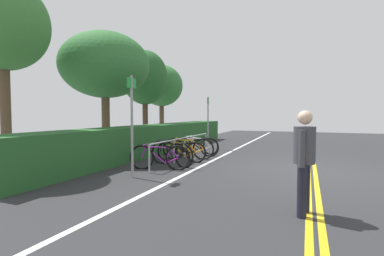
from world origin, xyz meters
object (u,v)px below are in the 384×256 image
object	(u,v)px
bike_rack	(184,143)
tree_far_right	(145,78)
bicycle_3	(188,149)
tree_extra	(162,86)
bicycle_5	(198,145)
pedestrian	(304,156)
sign_post_far	(208,118)
tree_near_left	(3,25)
bicycle_1	(171,153)
sign_post_near	(132,117)
bicycle_0	(160,157)
bicycle_2	(181,151)
bicycle_4	(196,147)
tree_mid	(105,66)

from	to	relation	value
bike_rack	tree_far_right	size ratio (longest dim) A/B	0.97
bicycle_3	tree_extra	world-z (taller)	tree_extra
bike_rack	tree_far_right	xyz separation A→B (m)	(3.40, 3.56, 2.71)
bicycle_5	pedestrian	bearing A→B (deg)	-145.59
pedestrian	tree_far_right	size ratio (longest dim) A/B	0.35
sign_post_far	tree_near_left	size ratio (longest dim) A/B	0.45
bicycle_1	tree_near_left	size ratio (longest dim) A/B	0.33
bicycle_3	bicycle_5	size ratio (longest dim) A/B	0.98
bicycle_1	sign_post_near	xyz separation A→B (m)	(-1.83, 0.15, 1.11)
bike_rack	sign_post_near	distance (m)	2.97
bike_rack	tree_extra	xyz separation A→B (m)	(5.94, 4.02, 2.57)
bicycle_5	pedestrian	distance (m)	6.92
bicycle_0	bicycle_2	xyz separation A→B (m)	(1.41, -0.01, -0.01)
pedestrian	bicycle_0	bearing A→B (deg)	58.45
bicycle_3	tree_near_left	bearing A→B (deg)	134.98
bike_rack	bicycle_0	bearing A→B (deg)	-179.26
bicycle_1	tree_far_right	size ratio (longest dim) A/B	0.36
tree_near_left	tree_far_right	world-z (taller)	tree_near_left
tree_near_left	sign_post_near	bearing A→B (deg)	-80.30
sign_post_far	tree_far_right	xyz separation A→B (m)	(0.25, 3.33, 1.91)
bicycle_3	tree_extra	size ratio (longest dim) A/B	0.39
bicycle_0	bicycle_5	xyz separation A→B (m)	(3.39, 0.15, -0.01)
bicycle_4	sign_post_far	size ratio (longest dim) A/B	0.73
bicycle_0	bicycle_2	distance (m)	1.41
bicycle_5	pedestrian	world-z (taller)	pedestrian
bicycle_4	sign_post_far	world-z (taller)	sign_post_far
pedestrian	sign_post_near	xyz separation A→B (m)	(1.15, 3.87, 0.55)
bicycle_2	bicycle_1	bearing A→B (deg)	-179.13
bicycle_5	sign_post_far	xyz separation A→B (m)	(1.45, 0.11, 1.05)
bicycle_0	sign_post_far	bearing A→B (deg)	3.02
bike_rack	bicycle_0	world-z (taller)	bike_rack
tree_near_left	tree_extra	bearing A→B (deg)	2.05
bicycle_0	bicycle_3	distance (m)	1.97
tree_near_left	sign_post_far	bearing A→B (deg)	-27.62
tree_mid	bicycle_0	bearing A→B (deg)	-114.96
bicycle_1	bicycle_5	distance (m)	2.71
bicycle_4	bicycle_5	world-z (taller)	bicycle_4
tree_extra	pedestrian	bearing A→B (deg)	-141.85
bike_rack	bicycle_4	bearing A→B (deg)	-1.24
pedestrian	tree_extra	xyz separation A→B (m)	(9.92, 7.79, 2.22)
bicycle_2	bike_rack	bearing A→B (deg)	6.65
bicycle_1	bicycle_3	distance (m)	1.29
bicycle_0	bicycle_2	world-z (taller)	bicycle_0
bicycle_1	sign_post_far	bearing A→B (deg)	3.80
bicycle_5	tree_near_left	bearing A→B (deg)	145.37
bicycle_0	bicycle_4	size ratio (longest dim) A/B	1.01
bike_rack	bicycle_5	world-z (taller)	bike_rack
bicycle_5	bicycle_3	bearing A→B (deg)	-173.02
sign_post_near	tree_extra	world-z (taller)	tree_extra
tree_mid	bicycle_4	bearing A→B (deg)	-64.49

